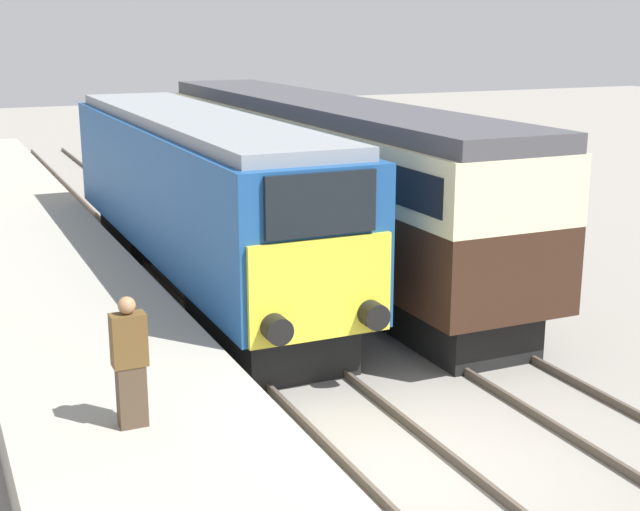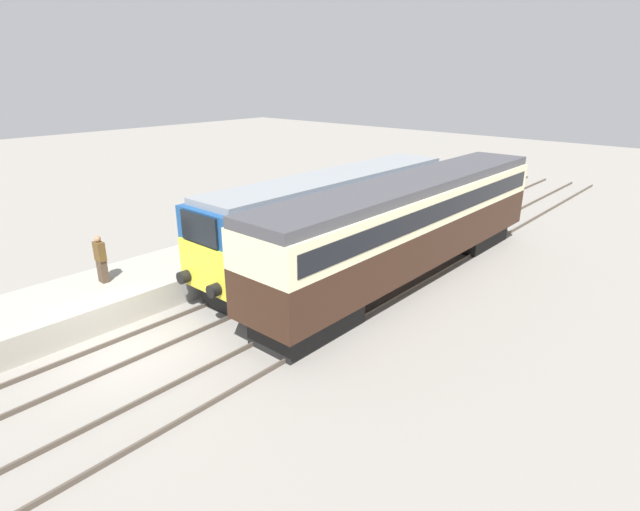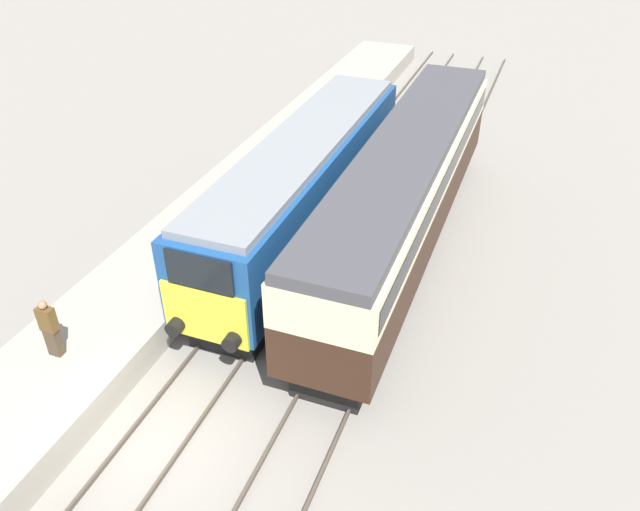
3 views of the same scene
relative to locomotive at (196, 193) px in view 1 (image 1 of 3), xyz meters
The scene contains 7 objects.
ground_plane 10.05m from the locomotive, 90.00° to the right, with size 120.00×120.00×0.00m, color gray.
platform_left 4.15m from the locomotive, 151.45° to the right, with size 3.50×50.00×0.94m.
rails_near_track 5.26m from the locomotive, 90.00° to the right, with size 1.51×60.00×0.14m.
rails_far_track 6.27m from the locomotive, 54.66° to the right, with size 1.50×60.00×0.14m.
locomotive is the anchor object (origin of this frame).
passenger_carriage 3.48m from the locomotive, 11.41° to the left, with size 2.75×16.48×4.19m.
person_on_platform 9.42m from the locomotive, 111.76° to the right, with size 0.44×0.26×1.74m.
Camera 1 is at (-5.64, -9.56, 5.95)m, focal length 50.00 mm.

